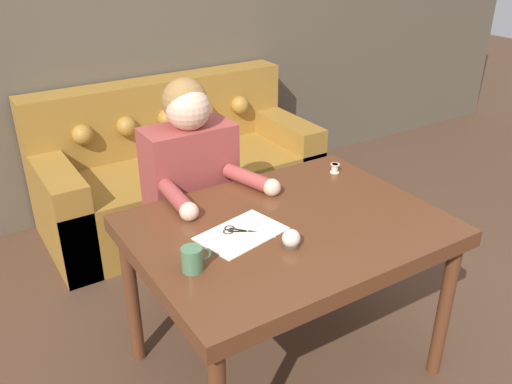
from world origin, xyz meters
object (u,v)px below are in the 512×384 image
object	(u,v)px
thread_spool	(335,168)
pin_cushion	(291,239)
mug	(193,259)
dining_table	(288,239)
scissors	(240,231)
person	(193,199)
couch	(178,174)

from	to	relation	value
thread_spool	pin_cushion	xyz separation A→B (m)	(-0.57, -0.43, 0.01)
mug	thread_spool	distance (m)	1.02
dining_table	scissors	distance (m)	0.22
dining_table	pin_cushion	xyz separation A→B (m)	(-0.09, -0.15, 0.11)
scissors	mug	world-z (taller)	mug
pin_cushion	dining_table	bearing A→B (deg)	58.27
thread_spool	pin_cushion	size ratio (longest dim) A/B	0.63
person	thread_spool	size ratio (longest dim) A/B	27.25
couch	thread_spool	xyz separation A→B (m)	(0.27, -1.27, 0.46)
thread_spool	person	bearing A→B (deg)	151.11
person	scissors	xyz separation A→B (m)	(-0.07, -0.57, 0.13)
dining_table	couch	xyz separation A→B (m)	(0.20, 1.55, -0.36)
scissors	thread_spool	xyz separation A→B (m)	(0.68, 0.24, 0.02)
couch	mug	xyz separation A→B (m)	(-0.67, -1.64, 0.48)
couch	dining_table	bearing A→B (deg)	-97.46
scissors	couch	bearing A→B (deg)	75.03
couch	thread_spool	distance (m)	1.38
couch	mug	bearing A→B (deg)	-112.31
person	mug	world-z (taller)	person
mug	thread_spool	xyz separation A→B (m)	(0.95, 0.37, -0.02)
person	thread_spool	bearing A→B (deg)	-28.89
couch	person	size ratio (longest dim) A/B	1.47
dining_table	thread_spool	size ratio (longest dim) A/B	27.31
couch	thread_spool	size ratio (longest dim) A/B	40.08
couch	person	bearing A→B (deg)	-109.73
thread_spool	scissors	bearing A→B (deg)	-160.80
couch	scissors	distance (m)	1.62
dining_table	pin_cushion	distance (m)	0.21
dining_table	person	distance (m)	0.63
dining_table	scissors	world-z (taller)	scissors
thread_spool	pin_cushion	world-z (taller)	pin_cushion
scissors	mug	size ratio (longest dim) A/B	1.67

